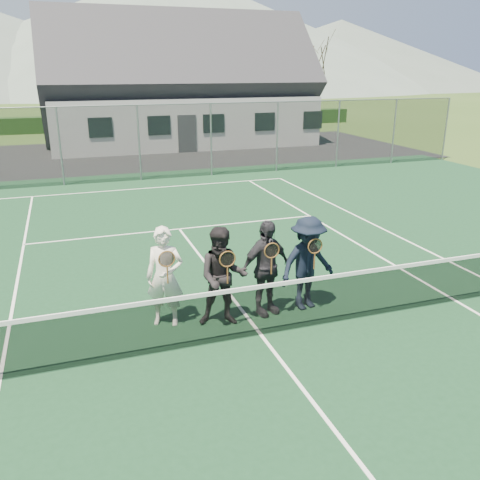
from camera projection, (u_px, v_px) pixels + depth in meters
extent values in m
plane|color=#304A1A|center=(123.00, 156.00, 26.62)|extent=(220.00, 220.00, 0.00)
cube|color=#14381E|center=(261.00, 336.00, 8.72)|extent=(30.00, 30.00, 0.02)
cube|color=black|center=(41.00, 160.00, 25.38)|extent=(40.00, 12.00, 0.01)
cube|color=black|center=(103.00, 123.00, 37.18)|extent=(40.00, 1.20, 1.10)
cone|color=slate|center=(178.00, 31.00, 96.40)|extent=(120.00, 120.00, 22.00)
cone|color=#526257|center=(340.00, 55.00, 108.50)|extent=(90.00, 90.00, 14.00)
cube|color=white|center=(148.00, 188.00, 19.35)|extent=(10.97, 0.06, 0.01)
cube|color=white|center=(0.00, 380.00, 7.44)|extent=(0.06, 23.77, 0.01)
cube|color=white|center=(456.00, 301.00, 9.98)|extent=(0.06, 23.77, 0.01)
cube|color=white|center=(179.00, 229.00, 14.44)|extent=(8.23, 0.06, 0.01)
cube|color=white|center=(261.00, 335.00, 8.71)|extent=(0.06, 12.80, 0.01)
cube|color=black|center=(261.00, 311.00, 8.56)|extent=(11.60, 0.02, 0.88)
cube|color=white|center=(262.00, 287.00, 8.42)|extent=(11.60, 0.03, 0.07)
cylinder|color=slate|center=(60.00, 147.00, 19.39)|extent=(0.07, 0.07, 3.00)
cylinder|color=slate|center=(139.00, 144.00, 20.32)|extent=(0.07, 0.07, 3.00)
cylinder|color=slate|center=(211.00, 140.00, 21.25)|extent=(0.07, 0.07, 3.00)
cylinder|color=slate|center=(277.00, 137.00, 22.17)|extent=(0.07, 0.07, 3.00)
cylinder|color=slate|center=(338.00, 134.00, 23.10)|extent=(0.07, 0.07, 3.00)
cylinder|color=slate|center=(394.00, 132.00, 24.03)|extent=(0.07, 0.07, 3.00)
cylinder|color=slate|center=(446.00, 130.00, 24.96)|extent=(0.07, 0.07, 3.00)
cube|color=black|center=(139.00, 144.00, 20.32)|extent=(30.00, 0.03, 3.00)
cylinder|color=slate|center=(137.00, 105.00, 19.84)|extent=(30.00, 0.04, 0.04)
cube|color=silver|center=(180.00, 119.00, 30.99)|extent=(15.00, 8.00, 2.80)
pyramid|color=#2D2D33|center=(177.00, 45.00, 29.62)|extent=(15.60, 8.20, 4.10)
cube|color=#2D2D33|center=(187.00, 134.00, 27.36)|extent=(1.00, 0.06, 2.00)
cube|color=black|center=(100.00, 127.00, 25.81)|extent=(1.20, 0.06, 1.00)
cube|color=black|center=(159.00, 125.00, 26.74)|extent=(1.20, 0.06, 1.00)
cube|color=black|center=(214.00, 124.00, 27.67)|extent=(1.20, 0.06, 1.00)
cube|color=black|center=(265.00, 122.00, 28.59)|extent=(1.20, 0.06, 1.00)
cube|color=black|center=(313.00, 120.00, 29.52)|extent=(1.20, 0.06, 1.00)
cylinder|color=#382414|center=(127.00, 102.00, 38.26)|extent=(0.22, 0.22, 3.85)
cylinder|color=#332212|center=(251.00, 100.00, 41.35)|extent=(0.22, 0.22, 3.85)
cylinder|color=#362113|center=(317.00, 98.00, 43.20)|extent=(0.22, 0.22, 3.85)
imported|color=white|center=(165.00, 277.00, 8.84)|extent=(0.77, 0.64, 1.80)
torus|color=brown|center=(167.00, 259.00, 8.46)|extent=(0.29, 0.02, 0.29)
cylinder|color=black|center=(167.00, 259.00, 8.46)|extent=(0.25, 0.00, 0.25)
cylinder|color=brown|center=(167.00, 274.00, 8.55)|extent=(0.03, 0.03, 0.32)
imported|color=black|center=(223.00, 277.00, 8.83)|extent=(1.03, 0.91, 1.80)
torus|color=brown|center=(227.00, 259.00, 8.45)|extent=(0.29, 0.02, 0.29)
cylinder|color=black|center=(227.00, 259.00, 8.45)|extent=(0.25, 0.00, 0.25)
cylinder|color=brown|center=(228.00, 275.00, 8.54)|extent=(0.03, 0.03, 0.32)
imported|color=#27262C|center=(266.00, 268.00, 9.23)|extent=(1.13, 0.70, 1.80)
torus|color=brown|center=(272.00, 251.00, 8.85)|extent=(0.29, 0.02, 0.29)
cylinder|color=black|center=(272.00, 251.00, 8.85)|extent=(0.25, 0.00, 0.25)
cylinder|color=brown|center=(271.00, 265.00, 8.94)|extent=(0.03, 0.03, 0.32)
imported|color=black|center=(307.00, 263.00, 9.45)|extent=(1.27, 0.88, 1.80)
torus|color=brown|center=(315.00, 246.00, 9.07)|extent=(0.29, 0.02, 0.29)
cylinder|color=black|center=(315.00, 246.00, 9.07)|extent=(0.25, 0.00, 0.25)
cylinder|color=brown|center=(314.00, 261.00, 9.16)|extent=(0.03, 0.03, 0.32)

